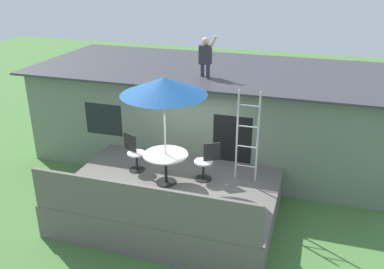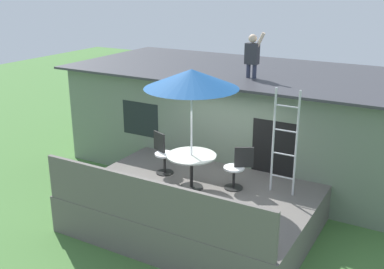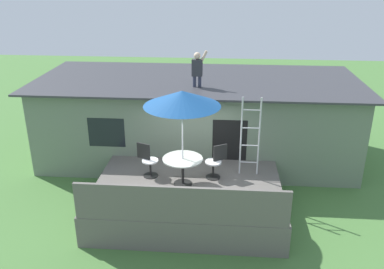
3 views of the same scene
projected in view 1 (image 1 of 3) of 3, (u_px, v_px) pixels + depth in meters
The scene contains 10 objects.
ground_plane at pixel (172, 213), 10.08m from camera, with size 40.00×40.00×0.00m, color #477538.
house at pixel (212, 112), 12.72m from camera, with size 10.50×4.50×2.72m.
deck at pixel (172, 199), 9.93m from camera, with size 4.87×3.52×0.80m, color #605B56.
deck_railing at pixel (140, 206), 8.09m from camera, with size 4.77×0.08×0.90m, color #605B56.
patio_table at pixel (166, 160), 9.61m from camera, with size 1.04×1.04×0.74m.
patio_umbrella at pixel (164, 86), 8.93m from camera, with size 1.90×1.90×2.54m.
step_ladder at pixel (247, 137), 9.57m from camera, with size 0.52×0.04×2.20m.
person_figure at pixel (206, 54), 11.10m from camera, with size 0.47×0.20×1.11m.
patio_chair_left at pixel (134, 153), 10.30m from camera, with size 0.60×0.44×0.92m.
patio_chair_right at pixel (206, 162), 9.84m from camera, with size 0.58×0.44×0.92m.
Camera 1 is at (3.04, -8.02, 5.65)m, focal length 39.22 mm.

